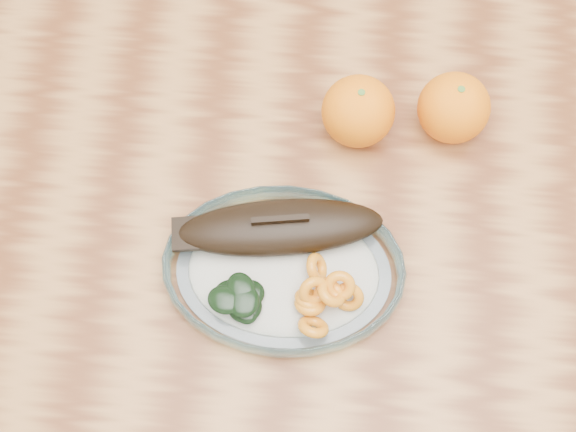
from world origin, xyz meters
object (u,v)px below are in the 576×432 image
at_px(dining_table, 378,246).
at_px(orange_right, 454,108).
at_px(plated_meal, 283,267).
at_px(orange_left, 358,111).

xyz_separation_m(dining_table, orange_right, (0.06, 0.12, 0.14)).
height_order(dining_table, orange_right, orange_right).
bearing_deg(plated_meal, orange_right, 47.38).
bearing_deg(dining_table, orange_right, 61.79).
height_order(dining_table, orange_left, orange_left).
relative_size(plated_meal, orange_left, 5.62).
xyz_separation_m(dining_table, orange_left, (-0.04, 0.11, 0.14)).
relative_size(dining_table, plated_meal, 2.57).
bearing_deg(plated_meal, orange_left, 68.57).
bearing_deg(orange_right, plated_meal, -132.14).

